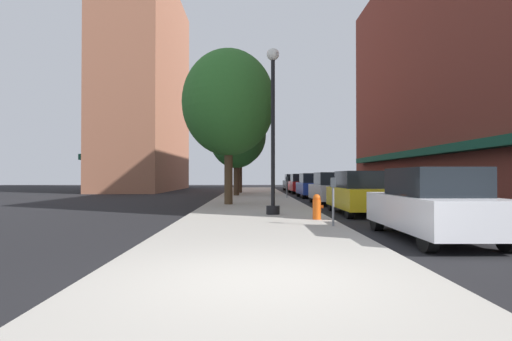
{
  "coord_description": "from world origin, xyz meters",
  "views": [
    {
      "loc": [
        -0.16,
        -5.45,
        1.47
      ],
      "look_at": [
        0.08,
        16.42,
        1.77
      ],
      "focal_mm": 28.85,
      "sensor_mm": 36.0,
      "label": 1
    }
  ],
  "objects_px": {
    "car_red": "(301,184)",
    "car_black": "(293,183)",
    "tree_far": "(236,137)",
    "car_blue": "(312,186)",
    "parking_meter_far": "(287,184)",
    "tree_mid": "(229,103)",
    "fire_hydrant": "(317,207)",
    "car_silver": "(332,189)",
    "parking_meter_near": "(333,195)",
    "tree_near": "(240,135)",
    "car_yellow": "(360,193)",
    "lamppost": "(273,127)",
    "car_white": "(432,205)"
  },
  "relations": [
    {
      "from": "car_red",
      "to": "car_black",
      "type": "xyz_separation_m",
      "value": [
        0.0,
        6.02,
        0.0
      ]
    },
    {
      "from": "tree_far",
      "to": "car_blue",
      "type": "xyz_separation_m",
      "value": [
        5.22,
        -0.87,
        -3.4
      ]
    },
    {
      "from": "parking_meter_far",
      "to": "car_black",
      "type": "bearing_deg",
      "value": 82.58
    },
    {
      "from": "tree_mid",
      "to": "car_blue",
      "type": "xyz_separation_m",
      "value": [
        5.27,
        8.22,
        -4.2
      ]
    },
    {
      "from": "fire_hydrant",
      "to": "car_silver",
      "type": "relative_size",
      "value": 0.18
    },
    {
      "from": "parking_meter_near",
      "to": "tree_near",
      "type": "height_order",
      "value": "tree_near"
    },
    {
      "from": "parking_meter_far",
      "to": "tree_far",
      "type": "distance_m",
      "value": 5.63
    },
    {
      "from": "car_silver",
      "to": "car_blue",
      "type": "height_order",
      "value": "same"
    },
    {
      "from": "tree_mid",
      "to": "car_black",
      "type": "height_order",
      "value": "tree_mid"
    },
    {
      "from": "fire_hydrant",
      "to": "parking_meter_near",
      "type": "bearing_deg",
      "value": -84.07
    },
    {
      "from": "parking_meter_far",
      "to": "car_yellow",
      "type": "xyz_separation_m",
      "value": [
        1.95,
        -9.95,
        -0.14
      ]
    },
    {
      "from": "tree_mid",
      "to": "car_blue",
      "type": "bearing_deg",
      "value": 57.34
    },
    {
      "from": "parking_meter_near",
      "to": "car_blue",
      "type": "distance_m",
      "value": 17.0
    },
    {
      "from": "fire_hydrant",
      "to": "tree_mid",
      "type": "bearing_deg",
      "value": 114.19
    },
    {
      "from": "car_silver",
      "to": "fire_hydrant",
      "type": "bearing_deg",
      "value": -105.46
    },
    {
      "from": "lamppost",
      "to": "car_silver",
      "type": "xyz_separation_m",
      "value": [
        3.4,
        6.77,
        -2.39
      ]
    },
    {
      "from": "car_yellow",
      "to": "car_blue",
      "type": "bearing_deg",
      "value": 91.36
    },
    {
      "from": "car_blue",
      "to": "car_black",
      "type": "distance_m",
      "value": 12.63
    },
    {
      "from": "car_blue",
      "to": "car_yellow",
      "type": "bearing_deg",
      "value": -89.07
    },
    {
      "from": "car_white",
      "to": "car_red",
      "type": "relative_size",
      "value": 1.0
    },
    {
      "from": "parking_meter_near",
      "to": "car_white",
      "type": "relative_size",
      "value": 0.3
    },
    {
      "from": "tree_mid",
      "to": "car_red",
      "type": "xyz_separation_m",
      "value": [
        5.27,
        14.82,
        -4.2
      ]
    },
    {
      "from": "tree_near",
      "to": "car_red",
      "type": "height_order",
      "value": "tree_near"
    },
    {
      "from": "car_white",
      "to": "car_black",
      "type": "height_order",
      "value": "same"
    },
    {
      "from": "tree_near",
      "to": "car_yellow",
      "type": "height_order",
      "value": "tree_near"
    },
    {
      "from": "tree_far",
      "to": "car_black",
      "type": "distance_m",
      "value": 13.31
    },
    {
      "from": "tree_near",
      "to": "car_red",
      "type": "distance_m",
      "value": 6.57
    },
    {
      "from": "parking_meter_near",
      "to": "lamppost",
      "type": "bearing_deg",
      "value": 112.94
    },
    {
      "from": "lamppost",
      "to": "car_black",
      "type": "bearing_deg",
      "value": 82.57
    },
    {
      "from": "fire_hydrant",
      "to": "car_black",
      "type": "distance_m",
      "value": 27.92
    },
    {
      "from": "tree_mid",
      "to": "tree_far",
      "type": "relative_size",
      "value": 1.19
    },
    {
      "from": "car_white",
      "to": "car_black",
      "type": "distance_m",
      "value": 31.2
    },
    {
      "from": "tree_far",
      "to": "car_yellow",
      "type": "height_order",
      "value": "tree_far"
    },
    {
      "from": "lamppost",
      "to": "car_white",
      "type": "xyz_separation_m",
      "value": [
        3.4,
        -5.11,
        -2.39
      ]
    },
    {
      "from": "tree_far",
      "to": "car_silver",
      "type": "distance_m",
      "value": 9.8
    },
    {
      "from": "car_yellow",
      "to": "lamppost",
      "type": "bearing_deg",
      "value": -159.74
    },
    {
      "from": "car_silver",
      "to": "tree_mid",
      "type": "bearing_deg",
      "value": -165.31
    },
    {
      "from": "lamppost",
      "to": "car_black",
      "type": "xyz_separation_m",
      "value": [
        3.4,
        26.09,
        -2.39
      ]
    },
    {
      "from": "tree_far",
      "to": "car_silver",
      "type": "bearing_deg",
      "value": -55.35
    },
    {
      "from": "car_white",
      "to": "car_black",
      "type": "relative_size",
      "value": 1.0
    },
    {
      "from": "tree_mid",
      "to": "tree_far",
      "type": "height_order",
      "value": "tree_mid"
    },
    {
      "from": "tree_far",
      "to": "car_blue",
      "type": "relative_size",
      "value": 1.46
    },
    {
      "from": "tree_far",
      "to": "car_yellow",
      "type": "xyz_separation_m",
      "value": [
        5.22,
        -13.16,
        -3.4
      ]
    },
    {
      "from": "car_white",
      "to": "lamppost",
      "type": "bearing_deg",
      "value": 123.84
    },
    {
      "from": "car_silver",
      "to": "car_black",
      "type": "relative_size",
      "value": 1.0
    },
    {
      "from": "fire_hydrant",
      "to": "car_silver",
      "type": "height_order",
      "value": "car_silver"
    },
    {
      "from": "car_white",
      "to": "car_silver",
      "type": "bearing_deg",
      "value": 90.22
    },
    {
      "from": "parking_meter_near",
      "to": "car_silver",
      "type": "xyz_separation_m",
      "value": [
        1.95,
        10.19,
        -0.14
      ]
    },
    {
      "from": "tree_mid",
      "to": "car_red",
      "type": "height_order",
      "value": "tree_mid"
    },
    {
      "from": "fire_hydrant",
      "to": "car_blue",
      "type": "bearing_deg",
      "value": 82.05
    }
  ]
}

